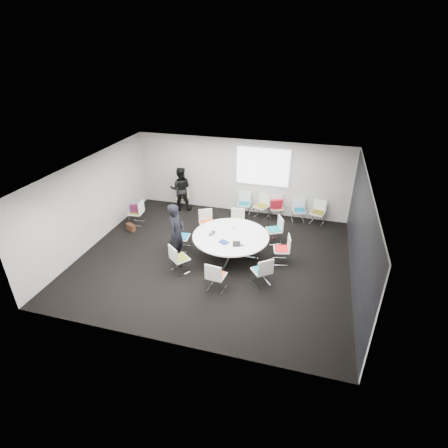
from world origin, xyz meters
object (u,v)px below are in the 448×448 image
(chair_back_a, at_px, (244,208))
(laptop, at_px, (213,234))
(person_back, at_px, (181,189))
(conference_table, at_px, (231,241))
(chair_ring_a, at_px, (281,254))
(chair_ring_f, at_px, (180,263))
(maroon_bag, at_px, (136,208))
(chair_back_c, at_px, (276,212))
(chair_spare_left, at_px, (137,217))
(brown_bag, at_px, (131,227))
(chair_back_e, at_px, (317,217))
(chair_ring_b, at_px, (274,234))
(cup, at_px, (233,227))
(chair_ring_e, at_px, (182,241))
(chair_ring_h, at_px, (261,276))
(person_main, at_px, (176,233))
(chair_back_b, at_px, (261,210))
(chair_person_back, at_px, (183,201))
(chair_ring_d, at_px, (207,228))
(chair_ring_c, at_px, (237,227))
(chair_back_d, at_px, (299,215))
(chair_ring_g, at_px, (216,281))

(chair_back_a, relative_size, laptop, 2.87)
(person_back, bearing_deg, conference_table, 117.55)
(chair_back_a, bearing_deg, chair_ring_a, 116.58)
(chair_ring_f, distance_m, maroon_bag, 3.51)
(chair_back_c, relative_size, chair_spare_left, 1.00)
(brown_bag, bearing_deg, chair_back_e, 19.83)
(chair_ring_b, relative_size, cup, 9.78)
(chair_ring_e, relative_size, cup, 9.78)
(chair_ring_h, distance_m, chair_back_c, 4.06)
(maroon_bag, height_order, brown_bag, maroon_bag)
(conference_table, relative_size, chair_ring_b, 2.60)
(conference_table, xyz_separation_m, laptop, (-0.52, -0.06, 0.19))
(chair_back_a, relative_size, maroon_bag, 2.20)
(chair_ring_f, relative_size, person_main, 0.48)
(conference_table, xyz_separation_m, cup, (-0.05, 0.44, 0.23))
(chair_ring_a, bearing_deg, person_back, 44.94)
(person_back, bearing_deg, chair_back_b, 165.61)
(chair_ring_f, bearing_deg, chair_back_e, 86.66)
(chair_ring_b, relative_size, chair_person_back, 1.00)
(laptop, bearing_deg, chair_ring_h, -116.12)
(chair_ring_f, distance_m, person_main, 0.90)
(chair_back_b, xyz_separation_m, person_main, (-1.90, -3.51, 0.64))
(chair_spare_left, bearing_deg, cup, -106.00)
(chair_ring_d, xyz_separation_m, chair_ring_e, (-0.48, -1.08, 0.00))
(maroon_bag, bearing_deg, chair_back_b, 22.39)
(person_main, bearing_deg, chair_ring_d, -8.16)
(conference_table, distance_m, chair_ring_c, 1.45)
(chair_ring_c, distance_m, laptop, 1.59)
(chair_back_c, distance_m, person_main, 4.35)
(chair_ring_d, bearing_deg, chair_ring_b, 155.28)
(chair_spare_left, height_order, maroon_bag, chair_spare_left)
(chair_back_d, bearing_deg, chair_back_a, -12.71)
(chair_ring_h, relative_size, chair_back_d, 1.00)
(chair_back_c, bearing_deg, chair_ring_e, 31.77)
(chair_back_b, distance_m, cup, 2.55)
(chair_back_d, bearing_deg, chair_ring_h, 68.71)
(conference_table, height_order, chair_back_b, chair_back_b)
(conference_table, relative_size, chair_ring_g, 2.60)
(chair_spare_left, distance_m, cup, 3.82)
(chair_back_c, height_order, person_main, person_main)
(chair_ring_h, xyz_separation_m, chair_back_d, (0.65, 4.02, 0.00))
(maroon_bag, bearing_deg, chair_person_back, 58.61)
(chair_back_c, relative_size, chair_back_d, 1.00)
(chair_back_e, bearing_deg, conference_table, 65.42)
(chair_back_c, relative_size, chair_back_e, 1.00)
(laptop, bearing_deg, chair_back_e, -38.86)
(chair_back_d, height_order, chair_spare_left, same)
(chair_back_c, xyz_separation_m, person_back, (-3.68, -0.17, 0.58))
(chair_ring_e, height_order, chair_person_back, same)
(chair_ring_e, xyz_separation_m, chair_ring_h, (2.75, -1.12, 0.00))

